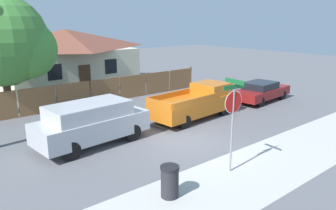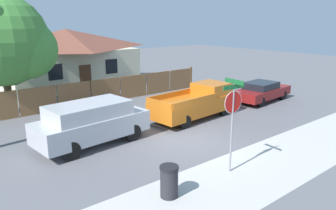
# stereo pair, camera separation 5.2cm
# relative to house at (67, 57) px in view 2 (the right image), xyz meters

# --- Properties ---
(ground_plane) EXTENTS (80.00, 80.00, 0.00)m
(ground_plane) POSITION_rel_house_xyz_m (-1.08, -15.35, -2.32)
(ground_plane) COLOR slate
(sidewalk_strip) EXTENTS (36.00, 3.20, 0.01)m
(sidewalk_strip) POSITION_rel_house_xyz_m (-1.08, -18.95, -2.31)
(sidewalk_strip) COLOR beige
(sidewalk_strip) RESTS_ON ground
(wooden_fence) EXTENTS (15.06, 0.12, 1.63)m
(wooden_fence) POSITION_rel_house_xyz_m (-0.38, -6.79, -1.55)
(wooden_fence) COLOR brown
(wooden_fence) RESTS_ON ground
(house) EXTENTS (10.52, 6.67, 4.47)m
(house) POSITION_rel_house_xyz_m (0.00, 0.00, 0.00)
(house) COLOR beige
(house) RESTS_ON ground
(oak_tree) EXTENTS (5.22, 4.97, 6.59)m
(oak_tree) POSITION_rel_house_xyz_m (-5.67, -5.83, 1.67)
(oak_tree) COLOR brown
(oak_tree) RESTS_ON ground
(red_suv) EXTENTS (4.97, 2.35, 1.84)m
(red_suv) POSITION_rel_house_xyz_m (-4.47, -12.97, -1.32)
(red_suv) COLOR #B7B7BC
(red_suv) RESTS_ON ground
(orange_pickup) EXTENTS (5.37, 2.32, 1.76)m
(orange_pickup) POSITION_rel_house_xyz_m (1.75, -12.95, -1.46)
(orange_pickup) COLOR orange
(orange_pickup) RESTS_ON ground
(parked_sedan) EXTENTS (4.63, 2.15, 1.28)m
(parked_sedan) POSITION_rel_house_xyz_m (7.60, -12.97, -1.65)
(parked_sedan) COLOR maroon
(parked_sedan) RESTS_ON ground
(stop_sign) EXTENTS (0.94, 0.85, 3.30)m
(stop_sign) POSITION_rel_house_xyz_m (-1.91, -18.41, -0.06)
(stop_sign) COLOR gray
(stop_sign) RESTS_ON ground
(trash_bin) EXTENTS (0.58, 0.58, 1.00)m
(trash_bin) POSITION_rel_house_xyz_m (-4.65, -18.37, -1.81)
(trash_bin) COLOR #28282D
(trash_bin) RESTS_ON ground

